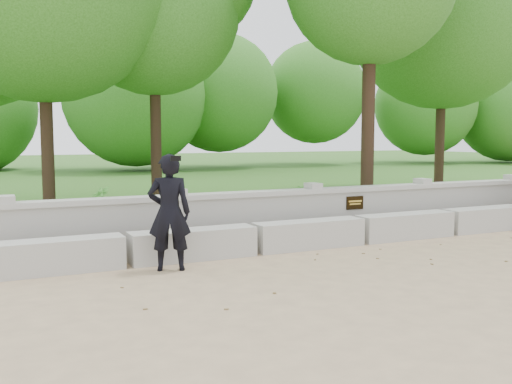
# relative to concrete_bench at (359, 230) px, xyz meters

# --- Properties ---
(ground) EXTENTS (80.00, 80.00, 0.00)m
(ground) POSITION_rel_concrete_bench_xyz_m (-0.00, -1.90, -0.22)
(ground) COLOR tan
(ground) RESTS_ON ground
(lawn) EXTENTS (40.00, 22.00, 0.25)m
(lawn) POSITION_rel_concrete_bench_xyz_m (-0.00, 12.10, -0.10)
(lawn) COLOR #30581A
(lawn) RESTS_ON ground
(concrete_bench) EXTENTS (11.90, 0.45, 0.45)m
(concrete_bench) POSITION_rel_concrete_bench_xyz_m (0.00, 0.00, 0.00)
(concrete_bench) COLOR #A9A69F
(concrete_bench) RESTS_ON ground
(parapet_wall) EXTENTS (12.50, 0.35, 0.90)m
(parapet_wall) POSITION_rel_concrete_bench_xyz_m (0.00, 0.70, 0.24)
(parapet_wall) COLOR #9F9C96
(parapet_wall) RESTS_ON ground
(man_main) EXTENTS (0.67, 0.62, 1.59)m
(man_main) POSITION_rel_concrete_bench_xyz_m (-3.52, -0.53, 0.57)
(man_main) COLOR black
(man_main) RESTS_ON ground
(shrub_a) EXTENTS (0.40, 0.35, 0.63)m
(shrub_a) POSITION_rel_concrete_bench_xyz_m (-5.38, 1.50, 0.34)
(shrub_a) COLOR #40892E
(shrub_a) RESTS_ON lawn
(shrub_b) EXTENTS (0.43, 0.44, 0.63)m
(shrub_b) POSITION_rel_concrete_bench_xyz_m (-0.30, 1.40, 0.34)
(shrub_b) COLOR #40892E
(shrub_b) RESTS_ON lawn
(shrub_d) EXTENTS (0.46, 0.48, 0.68)m
(shrub_d) POSITION_rel_concrete_bench_xyz_m (-3.90, 2.41, 0.36)
(shrub_d) COLOR #40892E
(shrub_d) RESTS_ON lawn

